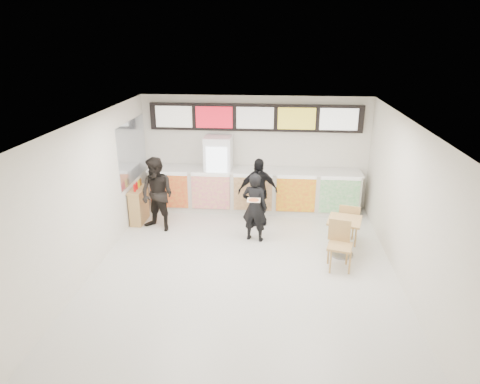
# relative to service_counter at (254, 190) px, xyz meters

# --- Properties ---
(floor) EXTENTS (7.00, 7.00, 0.00)m
(floor) POSITION_rel_service_counter_xyz_m (-0.00, -3.09, -0.57)
(floor) COLOR beige
(floor) RESTS_ON ground
(ceiling) EXTENTS (7.00, 7.00, 0.00)m
(ceiling) POSITION_rel_service_counter_xyz_m (-0.00, -3.09, 2.43)
(ceiling) COLOR white
(ceiling) RESTS_ON wall_back
(wall_back) EXTENTS (6.00, 0.00, 6.00)m
(wall_back) POSITION_rel_service_counter_xyz_m (-0.00, 0.41, 0.93)
(wall_back) COLOR silver
(wall_back) RESTS_ON floor
(wall_left) EXTENTS (0.00, 7.00, 7.00)m
(wall_left) POSITION_rel_service_counter_xyz_m (-3.00, -3.09, 0.93)
(wall_left) COLOR silver
(wall_left) RESTS_ON floor
(wall_right) EXTENTS (0.00, 7.00, 7.00)m
(wall_right) POSITION_rel_service_counter_xyz_m (3.00, -3.09, 0.93)
(wall_right) COLOR silver
(wall_right) RESTS_ON floor
(service_counter) EXTENTS (5.56, 0.77, 1.14)m
(service_counter) POSITION_rel_service_counter_xyz_m (0.00, 0.00, 0.00)
(service_counter) COLOR silver
(service_counter) RESTS_ON floor
(menu_board) EXTENTS (5.50, 0.14, 0.70)m
(menu_board) POSITION_rel_service_counter_xyz_m (0.00, 0.32, 1.88)
(menu_board) COLOR black
(menu_board) RESTS_ON wall_back
(drinks_fridge) EXTENTS (0.70, 0.67, 2.00)m
(drinks_fridge) POSITION_rel_service_counter_xyz_m (-0.93, 0.02, 0.43)
(drinks_fridge) COLOR white
(drinks_fridge) RESTS_ON floor
(mirror_panel) EXTENTS (0.01, 2.00, 1.50)m
(mirror_panel) POSITION_rel_service_counter_xyz_m (-2.99, -0.64, 1.18)
(mirror_panel) COLOR #B2B7BF
(mirror_panel) RESTS_ON wall_left
(customer_main) EXTENTS (0.66, 0.52, 1.61)m
(customer_main) POSITION_rel_service_counter_xyz_m (0.12, -1.77, 0.23)
(customer_main) COLOR black
(customer_main) RESTS_ON floor
(customer_left) EXTENTS (1.07, 0.97, 1.79)m
(customer_left) POSITION_rel_service_counter_xyz_m (-2.21, -1.41, 0.32)
(customer_left) COLOR black
(customer_left) RESTS_ON floor
(customer_mid) EXTENTS (1.06, 0.66, 1.69)m
(customer_mid) POSITION_rel_service_counter_xyz_m (0.15, -0.85, 0.27)
(customer_mid) COLOR black
(customer_mid) RESTS_ON floor
(pizza_slice) EXTENTS (0.36, 0.36, 0.02)m
(pizza_slice) POSITION_rel_service_counter_xyz_m (0.12, -2.22, 0.58)
(pizza_slice) COLOR beige
(pizza_slice) RESTS_ON customer_main
(cafe_table) EXTENTS (0.87, 1.75, 0.99)m
(cafe_table) POSITION_rel_service_counter_xyz_m (2.04, -2.34, 0.00)
(cafe_table) COLOR tan
(cafe_table) RESTS_ON floor
(condiment_ledge) EXTENTS (0.32, 0.79, 1.05)m
(condiment_ledge) POSITION_rel_service_counter_xyz_m (-2.82, -1.00, -0.12)
(condiment_ledge) COLOR tan
(condiment_ledge) RESTS_ON floor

